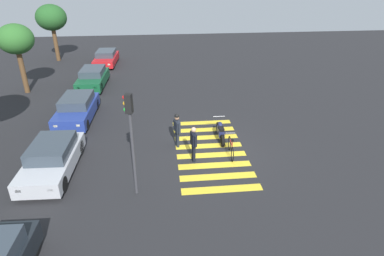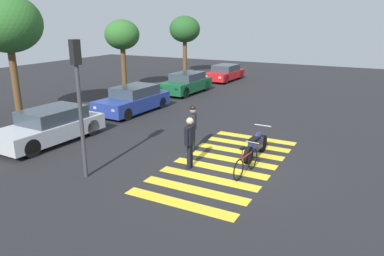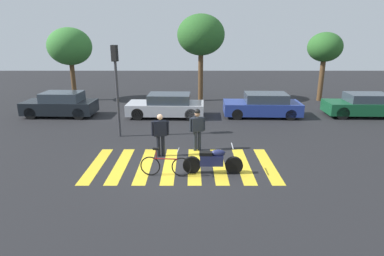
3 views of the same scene
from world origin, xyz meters
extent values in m
plane|color=#232326|center=(0.00, 0.00, 0.00)|extent=(60.00, 60.00, 0.00)
cylinder|color=black|center=(1.81, -0.71, 0.30)|extent=(0.61, 0.16, 0.61)
cylinder|color=black|center=(0.36, -0.68, 0.30)|extent=(0.61, 0.16, 0.61)
cube|color=#1E234C|center=(1.03, -0.69, 0.48)|extent=(0.81, 0.30, 0.36)
ellipsoid|color=#1E234C|center=(1.26, -0.70, 0.75)|extent=(0.49, 0.25, 0.24)
cube|color=black|center=(0.83, -0.69, 0.72)|extent=(0.45, 0.25, 0.12)
cylinder|color=#A5A5AD|center=(1.73, -0.71, 1.00)|extent=(0.05, 0.62, 0.04)
torus|color=black|center=(0.02, -0.95, 0.34)|extent=(0.68, 0.09, 0.68)
torus|color=black|center=(-1.05, -0.86, 0.34)|extent=(0.68, 0.09, 0.68)
cylinder|color=maroon|center=(-0.52, -0.91, 0.62)|extent=(0.83, 0.11, 0.04)
cylinder|color=maroon|center=(-0.84, -0.88, 0.79)|extent=(0.03, 0.03, 0.34)
cube|color=black|center=(-0.84, -0.88, 0.97)|extent=(0.21, 0.12, 0.06)
cylinder|color=#99999E|center=(-0.09, -0.94, 0.94)|extent=(0.06, 0.46, 0.03)
cylinder|color=#1E232D|center=(0.50, 1.53, 0.41)|extent=(0.14, 0.14, 0.82)
cylinder|color=#1E232D|center=(0.67, 1.58, 0.41)|extent=(0.14, 0.14, 0.82)
cube|color=#1E232D|center=(0.58, 1.56, 1.11)|extent=(0.51, 0.33, 0.58)
sphere|color=#8C664C|center=(0.58, 1.56, 1.55)|extent=(0.22, 0.22, 0.22)
cylinder|color=#1E232D|center=(0.31, 1.47, 1.11)|extent=(0.09, 0.09, 0.55)
cylinder|color=#1E232D|center=(0.86, 1.64, 1.11)|extent=(0.09, 0.09, 0.55)
sphere|color=black|center=(0.58, 1.56, 1.65)|extent=(0.23, 0.23, 0.23)
cylinder|color=black|center=(-0.95, 0.89, 0.42)|extent=(0.14, 0.14, 0.84)
cylinder|color=black|center=(-0.77, 0.92, 0.42)|extent=(0.14, 0.14, 0.84)
cube|color=black|center=(-0.86, 0.90, 1.14)|extent=(0.52, 0.27, 0.60)
sphere|color=tan|center=(-0.86, 0.90, 1.59)|extent=(0.23, 0.23, 0.23)
cylinder|color=black|center=(-1.15, 0.86, 1.14)|extent=(0.09, 0.09, 0.57)
cylinder|color=black|center=(-0.56, 0.95, 1.14)|extent=(0.09, 0.09, 0.57)
cube|color=yellow|center=(-3.15, 0.00, 0.00)|extent=(0.45, 3.29, 0.01)
cube|color=yellow|center=(-2.25, 0.00, 0.00)|extent=(0.45, 3.29, 0.01)
cube|color=yellow|center=(-1.35, 0.00, 0.00)|extent=(0.45, 3.29, 0.01)
cube|color=yellow|center=(-0.45, 0.00, 0.00)|extent=(0.45, 3.29, 0.01)
cube|color=yellow|center=(0.45, 0.00, 0.00)|extent=(0.45, 3.29, 0.01)
cube|color=yellow|center=(1.35, 0.00, 0.00)|extent=(0.45, 3.29, 0.01)
cube|color=yellow|center=(2.25, 0.00, 0.00)|extent=(0.45, 3.29, 0.01)
cube|color=yellow|center=(3.15, 0.00, 0.00)|extent=(0.45, 3.29, 0.01)
cylinder|color=black|center=(-8.68, 6.51, 0.33)|extent=(0.67, 0.24, 0.66)
cylinder|color=black|center=(-8.62, 8.00, 0.33)|extent=(0.67, 0.24, 0.66)
cylinder|color=black|center=(-5.94, 6.41, 0.33)|extent=(0.67, 0.24, 0.66)
cylinder|color=black|center=(-5.89, 7.90, 0.33)|extent=(0.67, 0.24, 0.66)
cube|color=black|center=(-7.28, 7.21, 0.54)|extent=(4.08, 1.85, 0.71)
cube|color=#333D47|center=(-7.08, 7.20, 1.15)|extent=(2.22, 1.58, 0.51)
cube|color=#F2EDCC|center=(-9.27, 6.73, 0.64)|extent=(0.09, 0.20, 0.12)
cube|color=#F2EDCC|center=(-9.23, 7.82, 0.64)|extent=(0.09, 0.20, 0.12)
cylinder|color=black|center=(-2.65, 6.31, 0.34)|extent=(0.68, 0.24, 0.68)
cylinder|color=black|center=(-2.59, 7.91, 0.34)|extent=(0.68, 0.24, 0.68)
cylinder|color=black|center=(0.30, 6.20, 0.34)|extent=(0.68, 0.24, 0.68)
cylinder|color=black|center=(0.36, 7.80, 0.34)|extent=(0.68, 0.24, 0.68)
cube|color=#B7BAC1|center=(-1.14, 7.05, 0.50)|extent=(4.40, 1.97, 0.63)
cube|color=#333D47|center=(-0.93, 7.05, 1.07)|extent=(2.40, 1.68, 0.52)
cube|color=#F2EDCC|center=(-3.29, 6.55, 0.60)|extent=(0.09, 0.20, 0.12)
cube|color=#F2EDCC|center=(-3.25, 7.71, 0.60)|extent=(0.09, 0.20, 0.12)
cylinder|color=black|center=(2.88, 6.38, 0.31)|extent=(0.62, 0.24, 0.61)
cylinder|color=black|center=(2.94, 7.96, 0.31)|extent=(0.62, 0.24, 0.61)
cylinder|color=black|center=(5.83, 6.28, 0.31)|extent=(0.62, 0.24, 0.61)
cylinder|color=black|center=(5.88, 7.86, 0.31)|extent=(0.62, 0.24, 0.61)
cube|color=navy|center=(4.38, 7.12, 0.51)|extent=(4.40, 1.96, 0.68)
cube|color=#333D47|center=(4.60, 7.11, 1.10)|extent=(2.40, 1.67, 0.50)
cube|color=#F2EDCC|center=(2.24, 6.62, 0.61)|extent=(0.09, 0.20, 0.12)
cube|color=#F2EDCC|center=(2.28, 7.77, 0.61)|extent=(0.09, 0.20, 0.12)
cylinder|color=black|center=(8.75, 6.43, 0.36)|extent=(0.72, 0.25, 0.72)
cylinder|color=black|center=(8.81, 7.96, 0.36)|extent=(0.72, 0.25, 0.72)
cylinder|color=black|center=(11.63, 7.86, 0.36)|extent=(0.72, 0.25, 0.72)
cube|color=#14512D|center=(10.19, 7.14, 0.53)|extent=(4.21, 1.90, 0.66)
cube|color=#333D47|center=(10.40, 7.13, 1.10)|extent=(2.30, 1.62, 0.48)
cube|color=#F2EDCC|center=(8.14, 6.65, 0.63)|extent=(0.09, 0.20, 0.12)
cube|color=#F2EDCC|center=(8.18, 7.77, 0.63)|extent=(0.09, 0.20, 0.12)
cylinder|color=#38383D|center=(-3.01, 3.41, 1.73)|extent=(0.12, 0.12, 3.46)
cube|color=black|center=(-3.01, 3.41, 3.81)|extent=(0.29, 0.29, 0.70)
sphere|color=red|center=(-2.98, 3.53, 4.04)|extent=(0.16, 0.16, 0.16)
sphere|color=orange|center=(-2.98, 3.53, 3.81)|extent=(0.16, 0.16, 0.16)
sphere|color=green|center=(-2.98, 3.53, 3.58)|extent=(0.16, 0.16, 0.16)
cylinder|color=brown|center=(-7.98, 11.61, 1.32)|extent=(0.31, 0.31, 2.65)
ellipsoid|color=#387A33|center=(-7.98, 11.61, 3.76)|extent=(2.96, 2.96, 2.52)
cylinder|color=brown|center=(0.97, 11.61, 1.66)|extent=(0.34, 0.34, 3.31)
ellipsoid|color=#2D6628|center=(0.97, 11.61, 4.51)|extent=(3.21, 3.21, 2.73)
cylinder|color=brown|center=(9.45, 11.61, 1.42)|extent=(0.34, 0.34, 2.84)
ellipsoid|color=#2D6628|center=(9.45, 11.61, 3.71)|extent=(2.33, 2.33, 1.98)
camera|label=1|loc=(-13.92, 2.33, 8.16)|focal=31.22mm
camera|label=2|loc=(-10.71, -4.40, 4.69)|focal=34.21mm
camera|label=3|loc=(0.37, -10.87, 4.70)|focal=29.95mm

